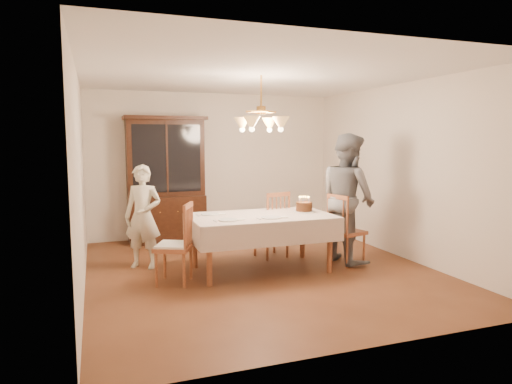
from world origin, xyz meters
name	(u,v)px	position (x,y,z in m)	size (l,w,h in m)	color
ground	(261,270)	(0.00, 0.00, 0.00)	(5.00, 5.00, 0.00)	#552C18
room_shell	(261,154)	(0.00, 0.00, 1.58)	(5.00, 5.00, 5.00)	white
dining_table	(261,221)	(0.00, 0.00, 0.68)	(1.90, 1.10, 0.76)	brown
china_hutch	(166,182)	(-0.92, 2.25, 1.04)	(1.38, 0.54, 2.16)	black
chair_far_side	(272,228)	(0.39, 0.61, 0.44)	(0.52, 0.51, 1.00)	brown
chair_left_end	(174,247)	(-1.20, -0.17, 0.45)	(0.56, 0.57, 1.00)	brown
chair_right_end	(346,233)	(1.28, -0.06, 0.44)	(0.52, 0.53, 1.00)	brown
elderly_woman	(143,217)	(-1.48, 0.68, 0.71)	(0.52, 0.34, 1.43)	beige
adult_in_grey	(348,198)	(1.35, 0.04, 0.93)	(0.90, 0.70, 1.86)	slate
birthday_cake	(304,207)	(0.66, 0.05, 0.82)	(0.30, 0.30, 0.22)	white
place_setting_near_left	(229,220)	(-0.52, -0.24, 0.77)	(0.39, 0.24, 0.02)	white
place_setting_near_right	(272,217)	(0.06, -0.26, 0.77)	(0.40, 0.26, 0.02)	white
place_setting_far_left	(211,214)	(-0.63, 0.26, 0.77)	(0.39, 0.24, 0.02)	white
chandelier	(261,124)	(0.00, 0.00, 1.98)	(0.62, 0.62, 0.73)	#BF8C3F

